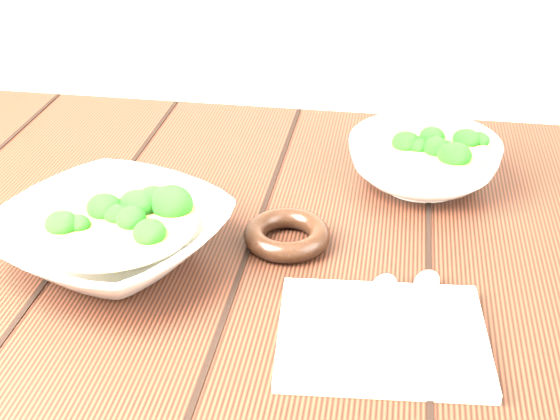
# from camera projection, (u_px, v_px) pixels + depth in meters

# --- Properties ---
(table) EXTENTS (1.20, 0.80, 0.75)m
(table) POSITION_uv_depth(u_px,v_px,m) (269.00, 328.00, 0.94)
(table) COLOR black
(table) RESTS_ON ground
(soup_bowl_front) EXTENTS (0.31, 0.31, 0.07)m
(soup_bowl_front) POSITION_uv_depth(u_px,v_px,m) (111.00, 234.00, 0.84)
(soup_bowl_front) COLOR silver
(soup_bowl_front) RESTS_ON table
(soup_bowl_back) EXTENTS (0.24, 0.24, 0.07)m
(soup_bowl_back) POSITION_uv_depth(u_px,v_px,m) (423.00, 160.00, 1.00)
(soup_bowl_back) COLOR silver
(soup_bowl_back) RESTS_ON table
(trivet) EXTENTS (0.12, 0.12, 0.02)m
(trivet) POSITION_uv_depth(u_px,v_px,m) (287.00, 235.00, 0.88)
(trivet) COLOR black
(trivet) RESTS_ON table
(napkin) EXTENTS (0.21, 0.18, 0.01)m
(napkin) POSITION_uv_depth(u_px,v_px,m) (382.00, 336.00, 0.74)
(napkin) COLOR beige
(napkin) RESTS_ON table
(spoon_left) EXTENTS (0.04, 0.16, 0.01)m
(spoon_left) POSITION_uv_depth(u_px,v_px,m) (377.00, 304.00, 0.77)
(spoon_left) COLOR #A8A594
(spoon_left) RESTS_ON napkin
(spoon_right) EXTENTS (0.05, 0.16, 0.01)m
(spoon_right) POSITION_uv_depth(u_px,v_px,m) (420.00, 299.00, 0.77)
(spoon_right) COLOR #A8A594
(spoon_right) RESTS_ON napkin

